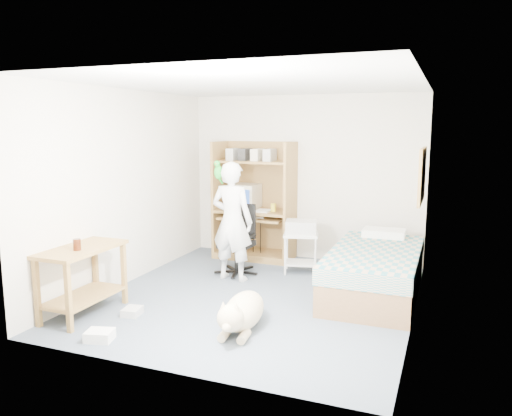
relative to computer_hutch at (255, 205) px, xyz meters
The scene contains 21 objects.
floor 2.05m from the computer_hutch, 68.06° to the right, with size 4.00×4.00×0.00m, color #4D5869.
wall_back 0.86m from the computer_hutch, 20.54° to the left, with size 3.60×0.02×2.50m, color silver.
wall_right 3.07m from the computer_hutch, 34.80° to the right, with size 0.02×4.00×2.50m, color silver.
wall_left 2.10m from the computer_hutch, 122.33° to the right, with size 0.02×4.00×2.50m, color silver.
ceiling 2.52m from the computer_hutch, 68.06° to the right, with size 3.60×4.00×0.02m, color white.
computer_hutch is the anchor object (origin of this frame).
bed 2.35m from the computer_hutch, 29.29° to the right, with size 1.02×2.02×0.66m.
side_desk 3.08m from the computer_hutch, 106.14° to the right, with size 0.50×1.00×0.75m.
corkboard 2.69m from the computer_hutch, 18.72° to the right, with size 0.04×0.94×0.66m.
office_chair 1.01m from the computer_hutch, 84.11° to the right, with size 0.54×0.54×0.95m.
person 1.20m from the computer_hutch, 83.39° to the right, with size 0.58×0.38×1.58m, color white.
parrot 1.33m from the computer_hutch, 93.05° to the right, with size 0.12×0.20×0.32m.
dog 2.92m from the computer_hutch, 71.27° to the right, with size 0.44×1.14×0.43m.
printer_cart 1.15m from the computer_hutch, 31.60° to the right, with size 0.54×0.47×0.56m.
printer 1.07m from the computer_hutch, 31.60° to the right, with size 0.42×0.32×0.18m, color #ADADA8.
crt_monitor 0.22m from the computer_hutch, behind, with size 0.41×0.43×0.37m.
keyboard 0.22m from the computer_hutch, 100.69° to the right, with size 0.45×0.16×0.03m, color beige.
pencil_cup 0.34m from the computer_hutch, 14.98° to the right, with size 0.08×0.08×0.12m, color gold.
drink_glass 3.16m from the computer_hutch, 104.67° to the right, with size 0.08×0.08×0.12m, color #3B1809.
floor_box_a 3.53m from the computer_hutch, 94.23° to the right, with size 0.25×0.20×0.10m, color white.
floor_box_b 2.90m from the computer_hutch, 97.22° to the right, with size 0.18×0.22×0.08m, color #B4B3AF.
Camera 1 is at (2.08, -5.36, 2.02)m, focal length 35.00 mm.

